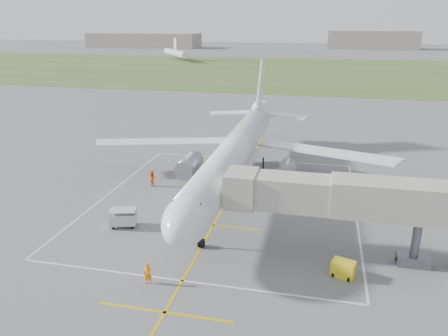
% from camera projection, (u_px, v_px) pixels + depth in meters
% --- Properties ---
extents(ground, '(700.00, 700.00, 0.00)m').
position_uv_depth(ground, '(234.00, 189.00, 52.64)').
color(ground, '#555558').
rests_on(ground, ground).
extents(grass_strip, '(700.00, 120.00, 0.02)m').
position_uv_depth(grass_strip, '(300.00, 71.00, 172.59)').
color(grass_strip, '#3F5424').
rests_on(grass_strip, ground).
extents(apron_markings, '(28.20, 60.00, 0.01)m').
position_uv_depth(apron_markings, '(223.00, 208.00, 47.27)').
color(apron_markings, '#C0A60B').
rests_on(apron_markings, ground).
extents(airliner, '(38.93, 46.75, 13.52)m').
position_uv_depth(airliner, '(235.00, 152.00, 51.92)').
color(airliner, silver).
rests_on(airliner, ground).
extents(jet_bridge, '(23.40, 5.00, 7.20)m').
position_uv_depth(jet_bridge, '(390.00, 210.00, 35.35)').
color(jet_bridge, '#A9A599').
rests_on(jet_bridge, ground).
extents(gpu_unit, '(2.04, 1.69, 1.33)m').
position_uv_depth(gpu_unit, '(343.00, 269.00, 34.59)').
color(gpu_unit, yellow).
rests_on(gpu_unit, ground).
extents(baggage_cart, '(2.89, 2.19, 1.78)m').
position_uv_depth(baggage_cart, '(123.00, 218.00, 42.89)').
color(baggage_cart, '#B2B2B2').
rests_on(baggage_cart, ground).
extents(ramp_worker_nose, '(0.71, 0.54, 1.77)m').
position_uv_depth(ramp_worker_nose, '(148.00, 273.00, 33.57)').
color(ramp_worker_nose, orange).
rests_on(ramp_worker_nose, ground).
extents(ramp_worker_wing, '(1.13, 1.02, 1.91)m').
position_uv_depth(ramp_worker_wing, '(152.00, 178.00, 53.44)').
color(ramp_worker_wing, '#F85F07').
rests_on(ramp_worker_wing, ground).
extents(distant_hangars, '(345.00, 49.00, 12.00)m').
position_uv_depth(distant_hangars, '(288.00, 41.00, 299.06)').
color(distant_hangars, gray).
rests_on(distant_hangars, ground).
extents(distant_aircraft, '(173.32, 54.69, 8.85)m').
position_uv_depth(distant_aircraft, '(332.00, 53.00, 213.10)').
color(distant_aircraft, silver).
rests_on(distant_aircraft, ground).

